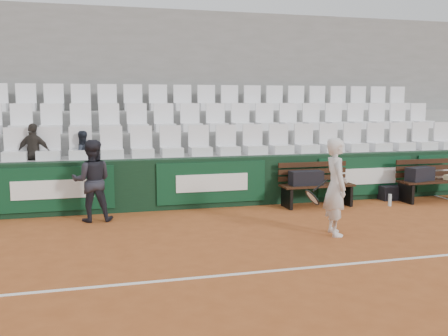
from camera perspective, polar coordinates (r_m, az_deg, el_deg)
ground at (r=6.54m, az=8.33°, el=-11.35°), size 80.00×80.00×0.00m
court_baseline at (r=6.54m, az=8.33°, el=-11.32°), size 18.00×0.06×0.01m
back_barrier at (r=10.13m, az=-0.11°, el=-1.57°), size 18.00×0.34×1.00m
grandstand_tier_front at (r=10.72m, az=-1.32°, el=-1.07°), size 18.00×0.95×1.00m
grandstand_tier_mid at (r=11.60m, az=-2.42°, el=0.71°), size 18.00×0.95×1.45m
grandstand_tier_back at (r=12.50m, az=-3.35°, el=2.24°), size 18.00×0.95×1.90m
grandstand_rear_wall at (r=13.06m, az=-3.94°, el=7.95°), size 18.00×0.30×4.40m
seat_row_front at (r=10.45m, az=-1.11°, el=3.21°), size 11.90×0.44×0.63m
seat_row_mid at (r=11.36m, az=-2.26°, el=5.83°), size 11.90×0.44×0.63m
seat_row_back at (r=12.28m, az=-3.23°, el=8.05°), size 11.90×0.44×0.63m
bench_left at (r=10.32m, az=10.56°, el=-3.08°), size 1.50×0.56×0.45m
bench_right at (r=11.56m, az=22.73°, el=-2.41°), size 1.50×0.56×0.45m
sports_bag_left at (r=10.15m, az=9.35°, el=-1.13°), size 0.66×0.28×0.28m
sports_bag_right at (r=11.34m, az=21.48°, el=-0.64°), size 0.67×0.44×0.29m
sports_bag_ground at (r=11.42m, az=18.59°, el=-2.70°), size 0.50×0.31×0.30m
water_bottle_near at (r=10.18m, az=7.21°, el=-3.68°), size 0.08×0.08×0.27m
water_bottle_far at (r=10.73m, az=18.42°, el=-3.50°), size 0.07×0.07×0.25m
tennis_player at (r=8.10m, az=12.64°, el=-2.10°), size 0.73×0.62×1.56m
ball_kid at (r=9.12m, az=-14.85°, el=-1.41°), size 0.74×0.59×1.45m
spectator_b at (r=10.26m, az=-20.99°, el=4.09°), size 0.73×0.50×1.15m
spectator_c at (r=10.20m, az=-16.02°, el=3.84°), size 0.58×0.52×1.00m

